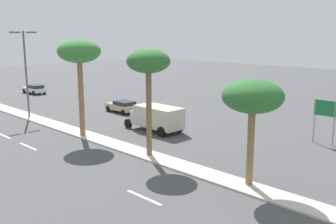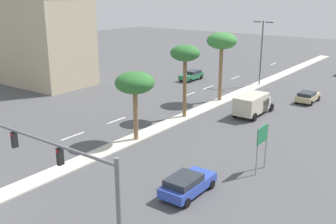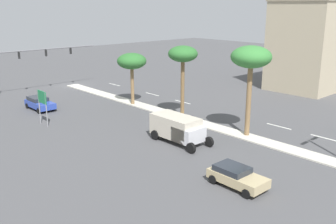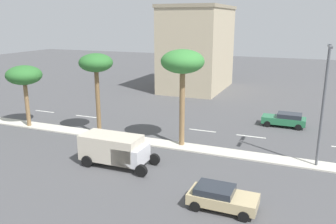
{
  "view_description": "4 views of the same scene",
  "coord_description": "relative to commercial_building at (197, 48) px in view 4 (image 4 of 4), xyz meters",
  "views": [
    {
      "loc": [
        -18.45,
        4.11,
        8.97
      ],
      "look_at": [
        2.53,
        24.82,
        2.92
      ],
      "focal_mm": 41.08,
      "sensor_mm": 36.0,
      "label": 1
    },
    {
      "loc": [
        23.19,
        -10.0,
        13.21
      ],
      "look_at": [
        0.8,
        20.23,
        1.74
      ],
      "focal_mm": 42.48,
      "sensor_mm": 36.0,
      "label": 2
    },
    {
      "loc": [
        28.37,
        52.84,
        11.9
      ],
      "look_at": [
        3.93,
        26.25,
        1.84
      ],
      "focal_mm": 40.91,
      "sensor_mm": 36.0,
      "label": 3
    },
    {
      "loc": [
        27.17,
        42.54,
        10.88
      ],
      "look_at": [
        -0.57,
        31.22,
        2.9
      ],
      "focal_mm": 37.22,
      "sensor_mm": 36.0,
      "label": 4
    }
  ],
  "objects": [
    {
      "name": "lane_stripe_rear",
      "position": [
        20.84,
        -12.76,
        -6.49
      ],
      "size": [
        0.2,
        2.8,
        0.01
      ],
      "primitive_type": "cube",
      "color": "silver",
      "rests_on": "ground"
    },
    {
      "name": "lane_stripe_center",
      "position": [
        20.84,
        7.26,
        -6.49
      ],
      "size": [
        0.2,
        2.8,
        0.01
      ],
      "primitive_type": "cube",
      "color": "silver",
      "rests_on": "ground"
    },
    {
      "name": "commercial_building",
      "position": [
        0.0,
        0.0,
        0.0
      ],
      "size": [
        14.07,
        8.96,
        12.97
      ],
      "color": "tan",
      "rests_on": "ground"
    },
    {
      "name": "lane_stripe_outboard",
      "position": [
        20.84,
        -6.75,
        -6.49
      ],
      "size": [
        0.2,
        2.8,
        0.01
      ],
      "primitive_type": "cube",
      "color": "silver",
      "rests_on": "ground"
    },
    {
      "name": "palm_tree_inboard",
      "position": [
        25.72,
        6.81,
        0.79
      ],
      "size": [
        3.68,
        3.68,
        8.38
      ],
      "color": "olive",
      "rests_on": "median_curb"
    },
    {
      "name": "ground_plane",
      "position": [
        26.03,
        4.14,
        -6.5
      ],
      "size": [
        160.0,
        160.0,
        0.0
      ],
      "primitive_type": "plane",
      "color": "#4C4C4F"
    },
    {
      "name": "box_truck",
      "position": [
        31.63,
        3.64,
        -5.2
      ],
      "size": [
        2.54,
        5.83,
        2.36
      ],
      "color": "silver",
      "rests_on": "ground"
    },
    {
      "name": "median_curb",
      "position": [
        26.03,
        12.71,
        -6.44
      ],
      "size": [
        1.8,
        77.09,
        0.12
      ],
      "primitive_type": "cube",
      "color": "beige",
      "rests_on": "ground"
    },
    {
      "name": "sedan_green_rear",
      "position": [
        16.24,
        14.84,
        -5.72
      ],
      "size": [
        1.95,
        4.38,
        1.46
      ],
      "color": "#287047",
      "rests_on": "ground"
    },
    {
      "name": "street_lamp_outboard",
      "position": [
        26.09,
        17.88,
        -1.0
      ],
      "size": [
        2.9,
        0.24,
        9.1
      ],
      "color": "#515459",
      "rests_on": "median_curb"
    },
    {
      "name": "palm_tree_left",
      "position": [
        26.39,
        -9.96,
        -1.15
      ],
      "size": [
        3.55,
        3.55,
        6.3
      ],
      "color": "olive",
      "rests_on": "median_curb"
    },
    {
      "name": "palm_tree_trailing",
      "position": [
        26.04,
        -1.54,
        0.32
      ],
      "size": [
        3.13,
        3.13,
        7.78
      ],
      "color": "brown",
      "rests_on": "median_curb"
    },
    {
      "name": "lane_stripe_right",
      "position": [
        20.84,
        12.13,
        -6.49
      ],
      "size": [
        0.2,
        2.8,
        0.01
      ],
      "primitive_type": "cube",
      "color": "silver",
      "rests_on": "ground"
    },
    {
      "name": "sedan_tan_far",
      "position": [
        34.84,
        12.61,
        -5.76
      ],
      "size": [
        2.05,
        4.06,
        1.36
      ],
      "color": "tan",
      "rests_on": "ground"
    }
  ]
}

